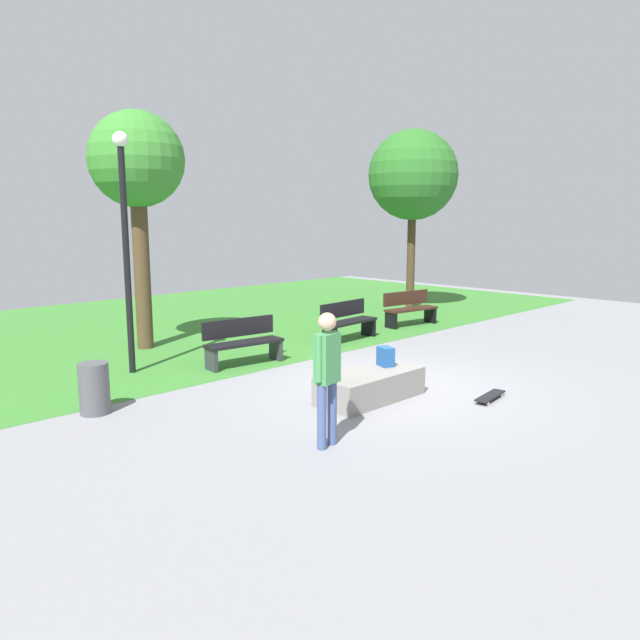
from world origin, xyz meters
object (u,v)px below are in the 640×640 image
object	(u,v)px
backpack_on_ledge	(386,356)
skateboard_by_ledge	(490,396)
park_bench_near_lamppost	(409,308)
tree_leaning_ash	(413,176)
concrete_ledge	(370,386)
lamp_post	(125,230)
park_bench_center_lawn	(243,341)
skater_performing_trick	(327,369)
tree_young_birch	(137,165)
park_bench_far_left	(348,320)
trash_bin	(94,388)

from	to	relation	value
backpack_on_ledge	skateboard_by_ledge	distance (m)	1.78
park_bench_near_lamppost	tree_leaning_ash	distance (m)	4.65
park_bench_near_lamppost	tree_leaning_ash	bearing A→B (deg)	36.94
skateboard_by_ledge	park_bench_near_lamppost	size ratio (longest dim) A/B	0.50
concrete_ledge	park_bench_near_lamppost	size ratio (longest dim) A/B	1.12
concrete_ledge	skateboard_by_ledge	world-z (taller)	concrete_ledge
lamp_post	park_bench_center_lawn	bearing A→B (deg)	-27.25
park_bench_center_lawn	lamp_post	xyz separation A→B (m)	(-1.87, 0.96, 2.17)
skater_performing_trick	park_bench_near_lamppost	distance (m)	9.10
concrete_ledge	park_bench_center_lawn	bearing A→B (deg)	90.58
skateboard_by_ledge	backpack_on_ledge	bearing A→B (deg)	120.84
tree_young_birch	skater_performing_trick	bearing A→B (deg)	-100.32
tree_leaning_ash	lamp_post	xyz separation A→B (m)	(-10.09, -1.17, -1.48)
concrete_ledge	tree_leaning_ash	world-z (taller)	tree_leaning_ash
backpack_on_ledge	park_bench_far_left	size ratio (longest dim) A/B	0.20
tree_young_birch	lamp_post	world-z (taller)	tree_young_birch
concrete_ledge	backpack_on_ledge	distance (m)	0.63
skater_performing_trick	park_bench_center_lawn	bearing A→B (deg)	65.96
tree_young_birch	park_bench_center_lawn	bearing A→B (deg)	-77.44
trash_bin	skateboard_by_ledge	bearing A→B (deg)	-38.15
concrete_ledge	tree_young_birch	xyz separation A→B (m)	(-0.65, 6.07, 3.76)
park_bench_center_lawn	park_bench_far_left	bearing A→B (deg)	3.72
tree_young_birch	tree_leaning_ash	size ratio (longest dim) A/B	0.93
concrete_ledge	tree_young_birch	size ratio (longest dim) A/B	0.36
park_bench_near_lamppost	park_bench_far_left	world-z (taller)	same
tree_young_birch	trash_bin	xyz separation A→B (m)	(-2.81, -3.65, -3.60)
concrete_ledge	backpack_on_ledge	bearing A→B (deg)	11.42
park_bench_near_lamppost	skateboard_by_ledge	bearing A→B (deg)	-131.76
park_bench_near_lamppost	park_bench_far_left	xyz separation A→B (m)	(-2.65, -0.19, 0.00)
park_bench_center_lawn	tree_young_birch	xyz separation A→B (m)	(-0.62, 2.77, 3.51)
skateboard_by_ledge	trash_bin	size ratio (longest dim) A/B	1.06
park_bench_center_lawn	park_bench_far_left	xyz separation A→B (m)	(3.27, 0.21, 0.00)
concrete_ledge	tree_leaning_ash	distance (m)	10.58
lamp_post	skater_performing_trick	bearing A→B (deg)	-90.24
lamp_post	trash_bin	size ratio (longest dim) A/B	5.70
concrete_ledge	backpack_on_ledge	xyz separation A→B (m)	(0.49, 0.10, 0.39)
skateboard_by_ledge	concrete_ledge	bearing A→B (deg)	135.03
park_bench_far_left	tree_young_birch	xyz separation A→B (m)	(-3.88, 2.55, 3.51)
backpack_on_ledge	tree_leaning_ash	xyz separation A→B (m)	(7.70, 5.34, 3.52)
park_bench_center_lawn	tree_leaning_ash	distance (m)	9.25
skater_performing_trick	tree_young_birch	size ratio (longest dim) A/B	0.34
concrete_ledge	park_bench_center_lawn	xyz separation A→B (m)	(-0.03, 3.31, 0.25)
skater_performing_trick	tree_leaning_ash	bearing A→B (deg)	32.23
tree_young_birch	tree_leaning_ash	bearing A→B (deg)	-4.08
park_bench_near_lamppost	tree_leaning_ash	xyz separation A→B (m)	(2.31, 1.73, 3.65)
skateboard_by_ledge	lamp_post	xyz separation A→B (m)	(-3.26, 5.63, 2.59)
park_bench_near_lamppost	skater_performing_trick	bearing A→B (deg)	-149.27
tree_leaning_ash	skater_performing_trick	bearing A→B (deg)	-147.77
tree_young_birch	tree_leaning_ash	xyz separation A→B (m)	(8.84, -0.63, 0.14)
park_bench_near_lamppost	lamp_post	bearing A→B (deg)	175.88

